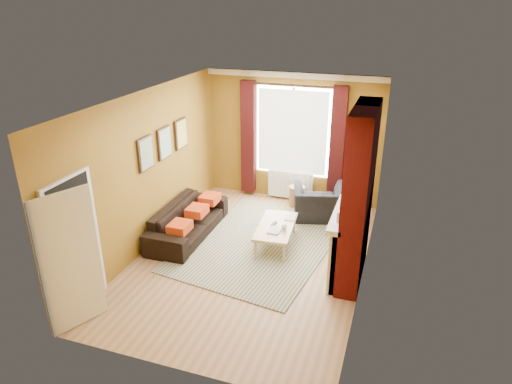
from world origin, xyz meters
TOP-DOWN VIEW (x-y plane):
  - ground at (0.00, 0.00)m, footprint 5.50×5.50m
  - room_walls at (0.63, 0.28)m, footprint 3.82×5.54m
  - striped_rug at (-0.01, 0.51)m, footprint 2.85×3.64m
  - sofa at (-1.42, 0.42)m, footprint 0.84×2.10m
  - armchair at (0.81, 1.92)m, footprint 1.27×1.18m
  - coffee_table at (0.28, 0.55)m, footprint 0.73×1.29m
  - wicker_stool at (0.22, 2.40)m, footprint 0.40×0.40m
  - floor_lamp at (1.33, 2.24)m, footprint 0.33×0.33m
  - book_a at (0.22, 0.34)m, footprint 0.22×0.29m
  - book_b at (0.35, 0.91)m, footprint 0.23×0.29m
  - mug at (0.48, 0.40)m, footprint 0.12×0.12m
  - tv_remote at (0.23, 0.58)m, footprint 0.07×0.17m

SIDE VIEW (x-z plane):
  - ground at x=0.00m, z-range 0.00..0.00m
  - striped_rug at x=-0.01m, z-range 0.00..0.02m
  - wicker_stool at x=0.22m, z-range 0.00..0.44m
  - sofa at x=-1.42m, z-range 0.00..0.61m
  - armchair at x=0.81m, z-range 0.00..0.69m
  - coffee_table at x=0.28m, z-range 0.16..0.58m
  - book_b at x=0.35m, z-range 0.41..0.43m
  - tv_remote at x=0.23m, z-range 0.41..0.44m
  - book_a at x=0.22m, z-range 0.41..0.44m
  - mug at x=0.48m, z-range 0.41..0.51m
  - floor_lamp at x=1.33m, z-range 0.49..2.20m
  - room_walls at x=0.63m, z-range -0.04..2.80m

